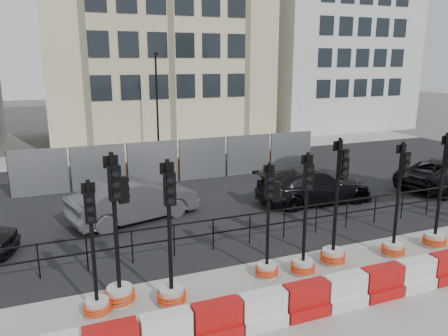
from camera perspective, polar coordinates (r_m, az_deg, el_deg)
name	(u,v)px	position (r m, az deg, el deg)	size (l,w,h in m)	color
ground	(268,260)	(12.76, 5.70, -11.89)	(120.00, 120.00, 0.00)	#51514C
sidewalk_near	(330,315)	(10.53, 13.66, -18.18)	(40.00, 6.00, 0.02)	gray
road	(192,193)	(18.81, -4.20, -3.25)	(40.00, 14.00, 0.03)	black
sidewalk_far	(147,153)	(27.27, -10.01, 1.93)	(40.00, 4.00, 0.02)	gray
building_cream	(152,10)	(33.16, -9.43, 19.65)	(15.00, 10.06, 18.00)	beige
building_white	(329,31)	(39.26, 13.56, 17.05)	(12.00, 9.06, 16.00)	silver
kerb_railing	(250,223)	(13.47, 3.40, -7.24)	(18.00, 0.04, 1.00)	black
heras_fencing	(185,163)	(21.45, -5.13, 0.63)	(14.33, 1.72, 2.00)	gray
lamp_post_far	(157,102)	(25.92, -8.73, 8.56)	(0.12, 0.56, 6.00)	black
barrier_row	(325,296)	(10.48, 13.12, -16.02)	(14.65, 0.50, 0.80)	red
traffic_signal_a	(96,289)	(10.33, -16.37, -14.95)	(0.62, 0.62, 3.13)	#BCBCB7
traffic_signal_b	(119,270)	(10.52, -13.54, -12.85)	(0.71, 0.71, 3.62)	#BCBCB7
traffic_signal_c	(171,277)	(10.36, -6.91, -13.91)	(0.68, 0.68, 3.47)	#BCBCB7
traffic_signal_d	(268,251)	(11.54, 5.73, -10.74)	(0.61, 0.61, 3.09)	#BCBCB7
traffic_signal_e	(304,250)	(11.84, 10.37, -10.54)	(0.65, 0.65, 3.31)	#BCBCB7
traffic_signal_f	(335,235)	(12.52, 14.27, -8.53)	(0.70, 0.70, 3.57)	#BCBCB7
traffic_signal_g	(395,234)	(13.58, 21.40, -8.00)	(0.66, 0.66, 3.38)	#BCBCB7
traffic_signal_h	(437,225)	(14.72, 26.04, -6.66)	(0.69, 0.69, 3.52)	#BCBCB7
car_b	(134,200)	(15.76, -11.64, -4.10)	(4.83, 2.76, 1.50)	#45454A
car_c	(314,186)	(17.73, 11.72, -2.30)	(4.84, 2.16, 1.38)	black
car_d	(445,173)	(21.65, 26.87, -0.63)	(5.29, 3.33, 1.36)	black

